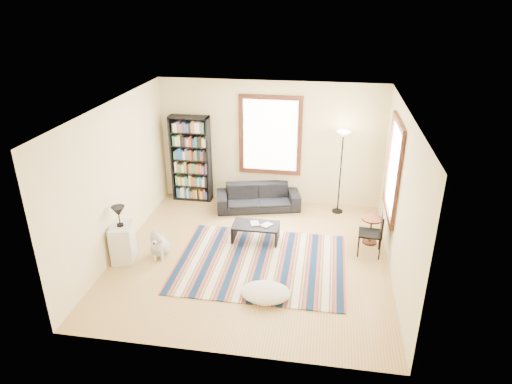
# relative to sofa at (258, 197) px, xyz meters

# --- Properties ---
(floor) EXTENTS (5.00, 5.00, 0.10)m
(floor) POSITION_rel_sofa_xyz_m (0.20, -2.05, -0.32)
(floor) COLOR tan
(floor) RESTS_ON ground
(ceiling) EXTENTS (5.00, 5.00, 0.10)m
(ceiling) POSITION_rel_sofa_xyz_m (0.20, -2.05, 2.58)
(ceiling) COLOR white
(ceiling) RESTS_ON floor
(wall_back) EXTENTS (5.00, 0.10, 2.80)m
(wall_back) POSITION_rel_sofa_xyz_m (0.20, 0.50, 1.13)
(wall_back) COLOR beige
(wall_back) RESTS_ON floor
(wall_front) EXTENTS (5.00, 0.10, 2.80)m
(wall_front) POSITION_rel_sofa_xyz_m (0.20, -4.60, 1.13)
(wall_front) COLOR beige
(wall_front) RESTS_ON floor
(wall_left) EXTENTS (0.10, 5.00, 2.80)m
(wall_left) POSITION_rel_sofa_xyz_m (-2.35, -2.05, 1.13)
(wall_left) COLOR beige
(wall_left) RESTS_ON floor
(wall_right) EXTENTS (0.10, 5.00, 2.80)m
(wall_right) POSITION_rel_sofa_xyz_m (2.75, -2.05, 1.13)
(wall_right) COLOR beige
(wall_right) RESTS_ON floor
(window_back) EXTENTS (1.20, 0.06, 1.60)m
(window_back) POSITION_rel_sofa_xyz_m (0.20, 0.42, 1.33)
(window_back) COLOR white
(window_back) RESTS_ON wall_back
(window_right) EXTENTS (0.06, 1.20, 1.60)m
(window_right) POSITION_rel_sofa_xyz_m (2.67, -1.25, 1.33)
(window_right) COLOR white
(window_right) RESTS_ON wall_right
(rug) EXTENTS (3.02, 2.42, 0.02)m
(rug) POSITION_rel_sofa_xyz_m (0.40, -2.25, -0.26)
(rug) COLOR #0C223E
(rug) RESTS_ON floor
(sofa) EXTENTS (1.16, 1.97, 0.54)m
(sofa) POSITION_rel_sofa_xyz_m (0.00, 0.00, 0.00)
(sofa) COLOR black
(sofa) RESTS_ON floor
(bookshelf) EXTENTS (0.90, 0.30, 2.00)m
(bookshelf) POSITION_rel_sofa_xyz_m (-1.60, 0.27, 0.73)
(bookshelf) COLOR black
(bookshelf) RESTS_ON floor
(coffee_table) EXTENTS (1.02, 0.79, 0.36)m
(coffee_table) POSITION_rel_sofa_xyz_m (0.18, -1.45, -0.09)
(coffee_table) COLOR black
(coffee_table) RESTS_ON floor
(book_a) EXTENTS (0.25, 0.22, 0.02)m
(book_a) POSITION_rel_sofa_xyz_m (0.08, -1.45, 0.10)
(book_a) COLOR beige
(book_a) RESTS_ON coffee_table
(book_b) EXTENTS (0.26, 0.27, 0.02)m
(book_b) POSITION_rel_sofa_xyz_m (0.33, -1.40, 0.10)
(book_b) COLOR beige
(book_b) RESTS_ON coffee_table
(floor_cushion) EXTENTS (0.97, 0.85, 0.20)m
(floor_cushion) POSITION_rel_sofa_xyz_m (0.63, -3.23, -0.17)
(floor_cushion) COLOR beige
(floor_cushion) RESTS_ON floor
(floor_lamp) EXTENTS (0.36, 0.36, 1.86)m
(floor_lamp) POSITION_rel_sofa_xyz_m (1.78, 0.10, 0.66)
(floor_lamp) COLOR black
(floor_lamp) RESTS_ON floor
(side_table) EXTENTS (0.42, 0.42, 0.54)m
(side_table) POSITION_rel_sofa_xyz_m (2.40, -1.17, -0.00)
(side_table) COLOR #432510
(side_table) RESTS_ON floor
(folding_chair) EXTENTS (0.45, 0.43, 0.86)m
(folding_chair) POSITION_rel_sofa_xyz_m (2.35, -1.59, 0.16)
(folding_chair) COLOR black
(folding_chair) RESTS_ON floor
(white_cabinet) EXTENTS (0.49, 0.58, 0.70)m
(white_cabinet) POSITION_rel_sofa_xyz_m (-2.10, -2.52, 0.08)
(white_cabinet) COLOR silver
(white_cabinet) RESTS_ON floor
(table_lamp) EXTENTS (0.30, 0.30, 0.38)m
(table_lamp) POSITION_rel_sofa_xyz_m (-2.10, -2.52, 0.62)
(table_lamp) COLOR black
(table_lamp) RESTS_ON white_cabinet
(dog) EXTENTS (0.47, 0.62, 0.58)m
(dog) POSITION_rel_sofa_xyz_m (-1.49, -2.27, 0.02)
(dog) COLOR silver
(dog) RESTS_ON floor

